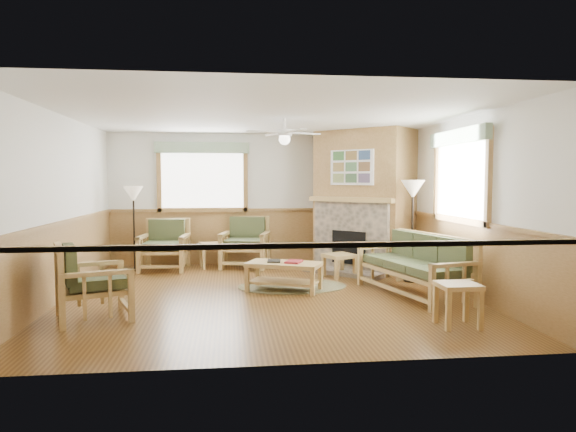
{
  "coord_description": "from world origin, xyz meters",
  "views": [
    {
      "loc": [
        -0.57,
        -7.7,
        1.74
      ],
      "look_at": [
        0.4,
        0.7,
        1.15
      ],
      "focal_mm": 32.0,
      "sensor_mm": 36.0,
      "label": 1
    }
  ],
  "objects": [
    {
      "name": "coffee_table",
      "position": [
        0.28,
        0.23,
        0.23
      ],
      "size": [
        1.27,
        0.97,
        0.45
      ],
      "primitive_type": null,
      "rotation": [
        0.0,
        0.0,
        -0.41
      ],
      "color": "tan",
      "rests_on": "floor"
    },
    {
      "name": "book_dark",
      "position": [
        0.13,
        0.3,
        0.48
      ],
      "size": [
        0.23,
        0.29,
        0.03
      ],
      "primitive_type": "cube",
      "rotation": [
        0.0,
        0.0,
        -0.13
      ],
      "color": "black",
      "rests_on": "coffee_table"
    },
    {
      "name": "window_back",
      "position": [
        -1.1,
        2.96,
        2.53
      ],
      "size": [
        1.9,
        0.16,
        1.5
      ],
      "primitive_type": null,
      "color": "white",
      "rests_on": "wall_back"
    },
    {
      "name": "end_table_chairs",
      "position": [
        -0.92,
        2.55,
        0.25
      ],
      "size": [
        0.53,
        0.51,
        0.5
      ],
      "primitive_type": null,
      "rotation": [
        0.0,
        0.0,
        0.21
      ],
      "color": "tan",
      "rests_on": "floor"
    },
    {
      "name": "ceiling_fan",
      "position": [
        0.3,
        0.3,
        2.66
      ],
      "size": [
        1.59,
        1.59,
        0.36
      ],
      "primitive_type": null,
      "rotation": [
        0.0,
        0.0,
        0.35
      ],
      "color": "white",
      "rests_on": "ceiling"
    },
    {
      "name": "wainscot",
      "position": [
        0.0,
        0.0,
        0.55
      ],
      "size": [
        6.0,
        6.0,
        1.1
      ],
      "primitive_type": null,
      "color": "olive",
      "rests_on": "floor"
    },
    {
      "name": "wall_front",
      "position": [
        0.0,
        -3.0,
        1.35
      ],
      "size": [
        6.0,
        0.02,
        2.7
      ],
      "primitive_type": "cube",
      "color": "white",
      "rests_on": "floor"
    },
    {
      "name": "window_right",
      "position": [
        2.96,
        -0.2,
        2.53
      ],
      "size": [
        0.16,
        1.9,
        1.5
      ],
      "primitive_type": null,
      "color": "white",
      "rests_on": "wall_right"
    },
    {
      "name": "end_table_sofa",
      "position": [
        2.13,
        -1.95,
        0.26
      ],
      "size": [
        0.47,
        0.45,
        0.52
      ],
      "primitive_type": null,
      "rotation": [
        0.0,
        0.0,
        -0.0
      ],
      "color": "tan",
      "rests_on": "floor"
    },
    {
      "name": "armchair_left",
      "position": [
        -2.27,
        -1.11,
        0.48
      ],
      "size": [
        1.09,
        1.09,
        0.95
      ],
      "primitive_type": null,
      "rotation": [
        0.0,
        0.0,
        1.93
      ],
      "color": "tan",
      "rests_on": "floor"
    },
    {
      "name": "book_red",
      "position": [
        0.43,
        0.18,
        0.48
      ],
      "size": [
        0.32,
        0.36,
        0.03
      ],
      "primitive_type": "cube",
      "rotation": [
        0.0,
        0.0,
        -0.43
      ],
      "color": "maroon",
      "rests_on": "coffee_table"
    },
    {
      "name": "fireplace",
      "position": [
        2.05,
        2.05,
        1.35
      ],
      "size": [
        3.11,
        3.11,
        2.7
      ],
      "primitive_type": null,
      "rotation": [
        0.0,
        0.0,
        -0.79
      ],
      "color": "olive",
      "rests_on": "floor"
    },
    {
      "name": "floor",
      "position": [
        0.0,
        0.0,
        -0.01
      ],
      "size": [
        6.0,
        6.0,
        0.01
      ],
      "primitive_type": "cube",
      "color": "brown",
      "rests_on": "ground"
    },
    {
      "name": "ceiling",
      "position": [
        0.0,
        0.0,
        2.7
      ],
      "size": [
        6.0,
        6.0,
        0.01
      ],
      "primitive_type": "cube",
      "color": "white",
      "rests_on": "floor"
    },
    {
      "name": "floor_lamp_right",
      "position": [
        2.55,
        0.74,
        0.88
      ],
      "size": [
        0.49,
        0.49,
        1.75
      ],
      "primitive_type": null,
      "rotation": [
        0.0,
        0.0,
        -0.25
      ],
      "color": "black",
      "rests_on": "floor"
    },
    {
      "name": "braided_rug",
      "position": [
        0.45,
        0.54,
        0.01
      ],
      "size": [
        2.35,
        2.35,
        0.01
      ],
      "primitive_type": "cylinder",
      "rotation": [
        0.0,
        0.0,
        -0.43
      ],
      "color": "brown",
      "rests_on": "floor"
    },
    {
      "name": "footstool",
      "position": [
        1.39,
        1.25,
        0.21
      ],
      "size": [
        0.64,
        0.64,
        0.42
      ],
      "primitive_type": null,
      "rotation": [
        0.0,
        0.0,
        0.41
      ],
      "color": "tan",
      "rests_on": "floor"
    },
    {
      "name": "wall_right",
      "position": [
        3.0,
        0.0,
        1.35
      ],
      "size": [
        0.02,
        6.0,
        2.7
      ],
      "primitive_type": "cube",
      "color": "white",
      "rests_on": "floor"
    },
    {
      "name": "wall_back",
      "position": [
        0.0,
        3.0,
        1.35
      ],
      "size": [
        6.0,
        0.02,
        2.7
      ],
      "primitive_type": "cube",
      "color": "white",
      "rests_on": "floor"
    },
    {
      "name": "sofa",
      "position": [
        2.2,
        -0.28,
        0.46
      ],
      "size": [
        2.15,
        1.29,
        0.92
      ],
      "primitive_type": null,
      "rotation": [
        0.0,
        0.0,
        -1.32
      ],
      "color": "tan",
      "rests_on": "floor"
    },
    {
      "name": "floor_lamp_left",
      "position": [
        -2.39,
        2.41,
        0.82
      ],
      "size": [
        0.5,
        0.5,
        1.63
      ],
      "primitive_type": null,
      "rotation": [
        0.0,
        0.0,
        -0.43
      ],
      "color": "black",
      "rests_on": "floor"
    },
    {
      "name": "armchair_back_left",
      "position": [
        -1.82,
        2.38,
        0.49
      ],
      "size": [
        0.95,
        0.95,
        0.98
      ],
      "primitive_type": null,
      "rotation": [
        0.0,
        0.0,
        -0.09
      ],
      "color": "tan",
      "rests_on": "floor"
    },
    {
      "name": "armchair_back_right",
      "position": [
        -0.25,
        2.55,
        0.5
      ],
      "size": [
        1.06,
        1.06,
        1.0
      ],
      "primitive_type": null,
      "rotation": [
        0.0,
        0.0,
        -0.21
      ],
      "color": "tan",
      "rests_on": "floor"
    },
    {
      "name": "wall_left",
      "position": [
        -3.0,
        0.0,
        1.35
      ],
      "size": [
        0.02,
        6.0,
        2.7
      ],
      "primitive_type": "cube",
      "color": "white",
      "rests_on": "floor"
    }
  ]
}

